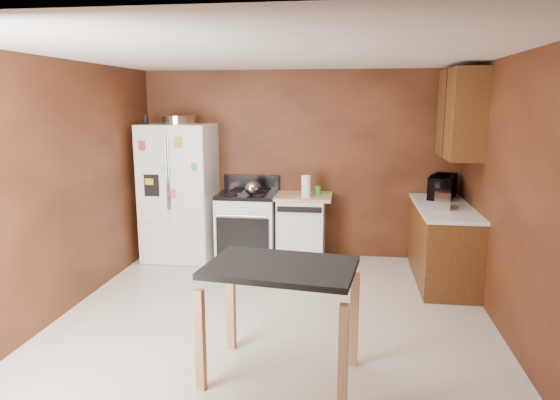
% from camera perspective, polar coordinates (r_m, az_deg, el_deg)
% --- Properties ---
extents(floor, '(4.50, 4.50, 0.00)m').
position_cam_1_polar(floor, '(4.94, -0.81, -13.81)').
color(floor, white).
rests_on(floor, ground).
extents(ceiling, '(4.50, 4.50, 0.00)m').
position_cam_1_polar(ceiling, '(4.50, -0.90, 16.43)').
color(ceiling, white).
rests_on(ceiling, ground).
extents(wall_back, '(4.20, 0.00, 4.20)m').
position_cam_1_polar(wall_back, '(6.76, 2.10, 4.07)').
color(wall_back, brown).
rests_on(wall_back, ground).
extents(wall_front, '(4.20, 0.00, 4.20)m').
position_cam_1_polar(wall_front, '(2.43, -9.16, -9.17)').
color(wall_front, brown).
rests_on(wall_front, ground).
extents(wall_left, '(0.00, 4.50, 4.50)m').
position_cam_1_polar(wall_left, '(5.30, -23.90, 1.12)').
color(wall_left, brown).
rests_on(wall_left, ground).
extents(wall_right, '(0.00, 4.50, 4.50)m').
position_cam_1_polar(wall_right, '(4.72, 25.23, -0.13)').
color(wall_right, brown).
rests_on(wall_right, ground).
extents(roasting_pan, '(0.42, 0.42, 0.11)m').
position_cam_1_polar(roasting_pan, '(6.70, -11.50, 8.97)').
color(roasting_pan, silver).
rests_on(roasting_pan, refrigerator).
extents(pen_cup, '(0.08, 0.08, 0.11)m').
position_cam_1_polar(pen_cup, '(6.74, -15.11, 8.85)').
color(pen_cup, black).
rests_on(pen_cup, refrigerator).
extents(kettle, '(0.18, 0.18, 0.18)m').
position_cam_1_polar(kettle, '(6.44, -3.27, 1.36)').
color(kettle, silver).
rests_on(kettle, gas_range).
extents(paper_towel, '(0.14, 0.14, 0.28)m').
position_cam_1_polar(paper_towel, '(6.34, 3.00, 1.57)').
color(paper_towel, white).
rests_on(paper_towel, dishwasher).
extents(green_canister, '(0.13, 0.13, 0.11)m').
position_cam_1_polar(green_canister, '(6.54, 4.25, 1.11)').
color(green_canister, green).
rests_on(green_canister, dishwasher).
extents(toaster, '(0.21, 0.30, 0.20)m').
position_cam_1_polar(toaster, '(5.91, 18.05, 0.03)').
color(toaster, silver).
rests_on(toaster, right_cabinets).
extents(microwave, '(0.49, 0.57, 0.27)m').
position_cam_1_polar(microwave, '(6.53, 18.06, 1.35)').
color(microwave, black).
rests_on(microwave, right_cabinets).
extents(refrigerator, '(0.90, 0.80, 1.80)m').
position_cam_1_polar(refrigerator, '(6.78, -11.41, 0.89)').
color(refrigerator, white).
rests_on(refrigerator, ground).
extents(gas_range, '(0.76, 0.68, 1.10)m').
position_cam_1_polar(gas_range, '(6.69, -3.71, -2.90)').
color(gas_range, white).
rests_on(gas_range, ground).
extents(dishwasher, '(0.78, 0.63, 0.89)m').
position_cam_1_polar(dishwasher, '(6.61, 2.47, -3.14)').
color(dishwasher, white).
rests_on(dishwasher, ground).
extents(right_cabinets, '(0.63, 1.58, 2.45)m').
position_cam_1_polar(right_cabinets, '(6.13, 18.64, -0.50)').
color(right_cabinets, brown).
rests_on(right_cabinets, ground).
extents(island, '(1.18, 0.85, 0.91)m').
position_cam_1_polar(island, '(3.77, 0.09, -9.55)').
color(island, black).
rests_on(island, ground).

